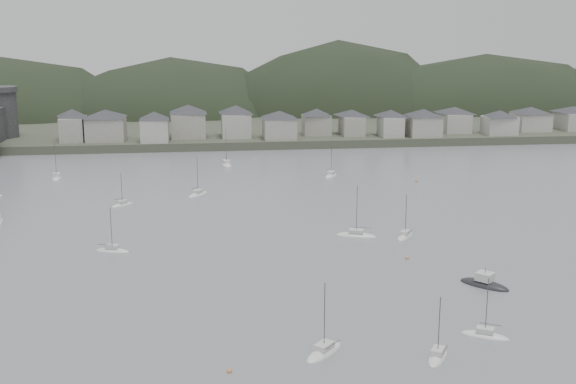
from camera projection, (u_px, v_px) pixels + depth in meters
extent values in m
plane|color=slate|center=(360.00, 360.00, 95.31)|extent=(900.00, 900.00, 0.00)
cube|color=#383D2D|center=(235.00, 109.00, 380.34)|extent=(900.00, 250.00, 3.00)
ellipsoid|color=black|center=(8.00, 141.00, 346.88)|extent=(138.98, 92.48, 81.13)
ellipsoid|color=black|center=(173.00, 138.00, 357.47)|extent=(132.08, 90.41, 79.74)
ellipsoid|color=black|center=(337.00, 140.00, 368.40)|extent=(133.88, 88.37, 101.41)
ellipsoid|color=black|center=(482.00, 134.00, 372.35)|extent=(165.81, 81.78, 82.55)
cylinder|color=#2E2E31|center=(4.00, 115.00, 269.04)|extent=(10.00, 10.00, 17.00)
cube|color=gray|center=(73.00, 129.00, 261.66)|extent=(8.34, 12.91, 8.59)
pyramid|color=#2A2A2F|center=(72.00, 113.00, 260.38)|extent=(15.78, 15.78, 3.01)
cube|color=gray|center=(106.00, 129.00, 262.52)|extent=(13.68, 13.35, 8.36)
pyramid|color=#2A2A2F|center=(105.00, 114.00, 261.27)|extent=(20.07, 20.07, 2.93)
cube|color=#A8A59E|center=(155.00, 131.00, 259.62)|extent=(9.78, 10.20, 8.08)
pyramid|color=#2A2A2F|center=(154.00, 115.00, 258.41)|extent=(14.83, 14.83, 2.83)
cube|color=gray|center=(189.00, 125.00, 270.31)|extent=(12.59, 13.33, 9.09)
pyramid|color=#2A2A2F|center=(188.00, 109.00, 268.95)|extent=(19.24, 19.24, 3.18)
cube|color=#A8A59E|center=(236.00, 125.00, 271.04)|extent=(10.74, 12.17, 8.87)
pyramid|color=#2A2A2F|center=(236.00, 109.00, 269.72)|extent=(17.01, 17.01, 3.10)
cube|color=gray|center=(279.00, 128.00, 266.75)|extent=(11.63, 12.09, 7.69)
pyramid|color=#2A2A2F|center=(279.00, 114.00, 265.61)|extent=(17.61, 17.61, 2.69)
cube|color=gray|center=(316.00, 125.00, 277.06)|extent=(10.37, 9.35, 7.44)
pyramid|color=#2A2A2F|center=(316.00, 112.00, 275.95)|extent=(14.65, 14.65, 2.60)
cube|color=gray|center=(352.00, 126.00, 276.42)|extent=(8.24, 12.20, 7.22)
pyramid|color=#2A2A2F|center=(352.00, 113.00, 275.34)|extent=(15.17, 15.17, 2.53)
cube|color=#A8A59E|center=(391.00, 126.00, 273.04)|extent=(8.06, 10.91, 7.46)
pyramid|color=#2A2A2F|center=(391.00, 113.00, 271.92)|extent=(14.08, 14.08, 2.61)
cube|color=gray|center=(423.00, 126.00, 273.10)|extent=(11.73, 11.78, 7.66)
pyramid|color=#2A2A2F|center=(424.00, 112.00, 271.96)|extent=(17.46, 17.46, 2.68)
cube|color=#A8A59E|center=(454.00, 123.00, 284.62)|extent=(10.19, 13.02, 7.33)
pyramid|color=#2A2A2F|center=(455.00, 110.00, 283.53)|extent=(17.23, 17.23, 2.57)
cube|color=#A8A59E|center=(499.00, 125.00, 277.96)|extent=(11.70, 9.81, 6.88)
pyramid|color=#2A2A2F|center=(500.00, 113.00, 276.94)|extent=(15.97, 15.97, 2.41)
cube|color=#A8A59E|center=(530.00, 122.00, 288.59)|extent=(12.83, 12.48, 7.00)
pyramid|color=#2A2A2F|center=(531.00, 110.00, 287.55)|extent=(18.79, 18.79, 2.45)
cube|color=#A8A59E|center=(573.00, 121.00, 291.36)|extent=(11.07, 13.50, 6.97)
pyramid|color=#2A2A2F|center=(574.00, 109.00, 290.32)|extent=(18.25, 18.25, 2.44)
ellipsoid|color=silver|center=(356.00, 236.00, 152.11)|extent=(9.12, 5.71, 1.74)
cube|color=silver|center=(356.00, 231.00, 151.85)|extent=(3.53, 2.88, 0.70)
cylinder|color=#3F3F42|center=(357.00, 211.00, 150.87)|extent=(0.12, 0.12, 10.87)
cylinder|color=#3F3F42|center=(363.00, 228.00, 152.45)|extent=(3.69, 1.50, 0.10)
ellipsoid|color=silver|center=(324.00, 353.00, 97.35)|extent=(7.22, 7.57, 1.59)
cube|color=silver|center=(324.00, 346.00, 97.10)|extent=(3.16, 3.23, 0.70)
cylinder|color=#3F3F42|center=(324.00, 318.00, 96.22)|extent=(0.12, 0.12, 9.91)
cylinder|color=#3F3F42|center=(333.00, 345.00, 96.08)|extent=(2.48, 2.70, 0.10)
ellipsoid|color=silver|center=(113.00, 251.00, 141.75)|extent=(7.43, 4.44, 1.42)
cube|color=silver|center=(112.00, 247.00, 141.52)|extent=(2.85, 2.28, 0.70)
cylinder|color=#3F3F42|center=(111.00, 229.00, 140.73)|extent=(0.12, 0.12, 8.85)
cylinder|color=#3F3F42|center=(106.00, 245.00, 140.85)|extent=(3.04, 1.13, 0.10)
ellipsoid|color=silver|center=(227.00, 165.00, 231.78)|extent=(3.72, 9.63, 1.89)
cube|color=silver|center=(226.00, 161.00, 231.51)|extent=(2.32, 3.45, 0.70)
cylinder|color=#3F3F42|center=(226.00, 146.00, 230.45)|extent=(0.12, 0.12, 11.78)
cylinder|color=#3F3F42|center=(227.00, 159.00, 233.04)|extent=(0.42, 4.24, 0.10)
ellipsoid|color=silver|center=(57.00, 178.00, 211.22)|extent=(3.79, 9.05, 1.76)
cube|color=silver|center=(57.00, 174.00, 210.96)|extent=(2.27, 3.27, 0.70)
cylinder|color=#3F3F42|center=(55.00, 159.00, 209.97)|extent=(0.12, 0.12, 10.98)
cylinder|color=#3F3F42|center=(55.00, 174.00, 209.29)|extent=(0.55, 3.94, 0.10)
ellipsoid|color=silver|center=(405.00, 237.00, 151.70)|extent=(6.03, 7.19, 1.44)
cube|color=silver|center=(405.00, 232.00, 151.47)|extent=(2.74, 2.96, 0.70)
cylinder|color=#3F3F42|center=(406.00, 216.00, 150.67)|extent=(0.12, 0.12, 8.98)
cylinder|color=#3F3F42|center=(410.00, 231.00, 150.42)|extent=(1.95, 2.69, 0.10)
ellipsoid|color=silver|center=(331.00, 176.00, 214.31)|extent=(6.26, 8.75, 1.69)
cube|color=silver|center=(331.00, 172.00, 214.06)|extent=(3.00, 3.48, 0.70)
cylinder|color=#3F3F42|center=(331.00, 158.00, 213.11)|extent=(0.12, 0.12, 10.56)
cylinder|color=#3F3F42|center=(328.00, 170.00, 215.16)|extent=(1.83, 3.43, 0.10)
ellipsoid|color=silver|center=(198.00, 195.00, 189.85)|extent=(6.65, 7.96, 1.59)
cube|color=silver|center=(198.00, 191.00, 189.61)|extent=(3.03, 3.28, 0.70)
cylinder|color=#3F3F42|center=(197.00, 176.00, 188.72)|extent=(0.12, 0.12, 9.93)
cylinder|color=#3F3F42|center=(195.00, 188.00, 190.52)|extent=(2.14, 2.98, 0.10)
ellipsoid|color=silver|center=(123.00, 205.00, 178.76)|extent=(6.18, 5.89, 1.29)
cube|color=silver|center=(122.00, 202.00, 178.55)|extent=(2.63, 2.58, 0.70)
cylinder|color=#3F3F42|center=(122.00, 189.00, 177.83)|extent=(0.12, 0.12, 8.09)
cylinder|color=#3F3F42|center=(119.00, 199.00, 179.08)|extent=(2.22, 2.04, 0.10)
ellipsoid|color=silver|center=(438.00, 357.00, 96.02)|extent=(5.31, 6.87, 1.34)
cube|color=silver|center=(438.00, 351.00, 95.81)|extent=(2.48, 2.78, 0.70)
cylinder|color=#3F3F42|center=(439.00, 327.00, 95.06)|extent=(0.12, 0.12, 8.40)
cylinder|color=#3F3F42|center=(445.00, 350.00, 94.76)|extent=(1.64, 2.64, 0.10)
ellipsoid|color=silver|center=(485.00, 336.00, 102.58)|extent=(7.03, 5.39, 1.37)
cube|color=silver|center=(485.00, 330.00, 102.36)|extent=(2.84, 2.52, 0.70)
cylinder|color=#3F3F42|center=(487.00, 307.00, 101.60)|extent=(0.12, 0.12, 8.58)
cylinder|color=#3F3F42|center=(491.00, 324.00, 102.98)|extent=(2.71, 1.66, 0.10)
ellipsoid|color=black|center=(484.00, 286.00, 122.95)|extent=(8.32, 8.74, 1.95)
cube|color=silver|center=(485.00, 276.00, 122.59)|extent=(3.63, 3.65, 1.40)
cylinder|color=#3F3F42|center=(485.00, 271.00, 122.39)|extent=(0.10, 0.10, 1.20)
sphere|color=#C97D43|center=(416.00, 181.00, 206.59)|extent=(0.70, 0.70, 0.70)
sphere|color=#C97D43|center=(229.00, 371.00, 91.99)|extent=(0.70, 0.70, 0.70)
sphere|color=#C97D43|center=(407.00, 258.00, 137.38)|extent=(0.70, 0.70, 0.70)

